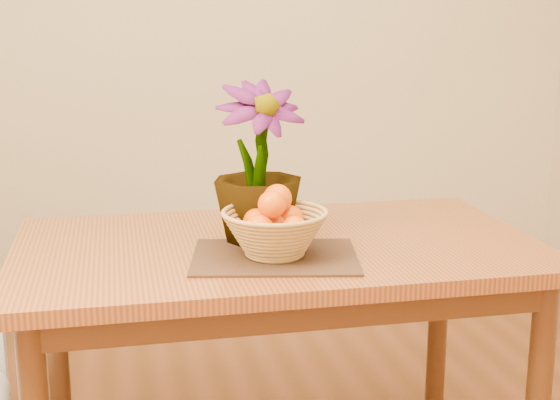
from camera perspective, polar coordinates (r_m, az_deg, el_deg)
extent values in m
cube|color=beige|center=(3.95, -6.15, 13.20)|extent=(4.00, 0.02, 2.70)
cube|color=brown|center=(2.11, -0.17, -3.60)|extent=(1.40, 0.80, 0.04)
cube|color=#43230F|center=(2.13, -0.17, -5.15)|extent=(1.28, 0.68, 0.08)
cylinder|color=#43230F|center=(2.51, -15.97, -10.48)|extent=(0.06, 0.06, 0.71)
cylinder|color=#43230F|center=(2.71, 11.49, -8.45)|extent=(0.06, 0.06, 0.71)
cube|color=#3B2515|center=(1.97, -0.38, -4.17)|extent=(0.46, 0.38, 0.01)
cylinder|color=#A88346|center=(1.97, -0.38, -3.98)|extent=(0.14, 0.14, 0.01)
sphere|color=#FF6204|center=(1.95, -0.39, -1.95)|extent=(0.06, 0.06, 0.06)
sphere|color=#FF6204|center=(1.99, 0.70, -1.42)|extent=(0.07, 0.07, 0.07)
sphere|color=#FF6204|center=(1.98, -1.75, -1.58)|extent=(0.07, 0.07, 0.07)
sphere|color=#FF6204|center=(1.90, -1.52, -2.14)|extent=(0.07, 0.07, 0.07)
sphere|color=#FF6204|center=(1.91, 1.03, -2.15)|extent=(0.07, 0.07, 0.07)
sphere|color=#FF6204|center=(1.96, -0.19, 0.11)|extent=(0.07, 0.07, 0.07)
sphere|color=#FF6204|center=(1.90, -0.60, -0.34)|extent=(0.07, 0.07, 0.07)
imported|color=#1B4914|center=(2.06, -1.61, 2.68)|extent=(0.29, 0.29, 0.43)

